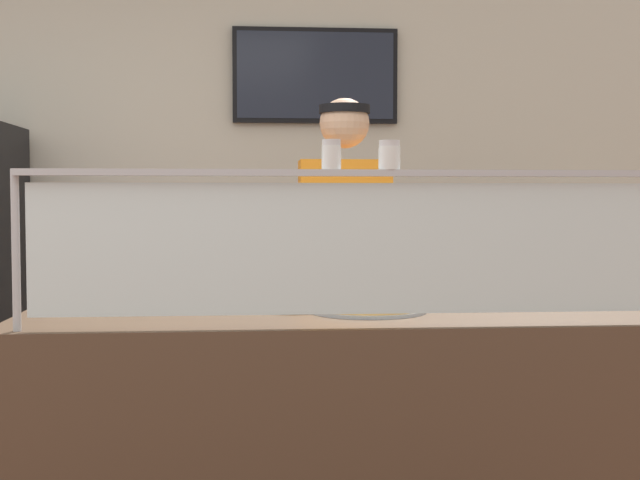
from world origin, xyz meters
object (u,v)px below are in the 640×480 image
at_px(worker_figure, 345,278).
at_px(pizza_box_stack, 616,267).
at_px(pizza_server, 373,301).
at_px(pizza_tray, 368,307).
at_px(pepper_flake_shaker, 389,157).
at_px(parmesan_shaker, 331,157).

xyz_separation_m(worker_figure, pizza_box_stack, (1.60, 0.92, -0.04)).
bearing_deg(worker_figure, pizza_server, -88.31).
distance_m(pizza_tray, pizza_box_stack, 2.23).
xyz_separation_m(pizza_tray, pizza_server, (0.01, -0.02, 0.02)).
xyz_separation_m(pizza_server, worker_figure, (-0.02, 0.67, 0.02)).
height_order(pizza_tray, pepper_flake_shaker, pepper_flake_shaker).
bearing_deg(pepper_flake_shaker, pizza_tray, 92.78).
distance_m(pizza_tray, parmesan_shaker, 0.62).
xyz_separation_m(parmesan_shaker, pepper_flake_shaker, (0.18, -0.00, -0.00)).
bearing_deg(pizza_tray, pepper_flake_shaker, -87.22).
height_order(pizza_server, pepper_flake_shaker, pepper_flake_shaker).
relative_size(pizza_tray, pizza_server, 1.45).
distance_m(pizza_tray, pepper_flake_shaker, 0.60).
relative_size(pizza_tray, worker_figure, 0.23).
distance_m(pepper_flake_shaker, worker_figure, 1.09).
bearing_deg(pizza_box_stack, pepper_flake_shaker, -129.52).
relative_size(pepper_flake_shaker, pizza_box_stack, 0.19).
bearing_deg(parmesan_shaker, pizza_box_stack, 47.48).
relative_size(pizza_server, pizza_box_stack, 0.62).
distance_m(worker_figure, pizza_box_stack, 1.84).
height_order(pepper_flake_shaker, worker_figure, worker_figure).
height_order(worker_figure, pizza_box_stack, worker_figure).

